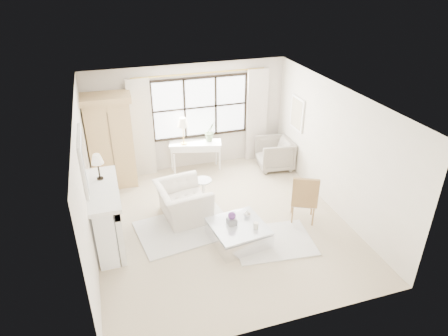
{
  "coord_description": "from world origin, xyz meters",
  "views": [
    {
      "loc": [
        -2.02,
        -6.54,
        4.91
      ],
      "look_at": [
        0.12,
        0.2,
        1.18
      ],
      "focal_mm": 32.0,
      "sensor_mm": 36.0,
      "label": 1
    }
  ],
  "objects": [
    {
      "name": "side_table",
      "position": [
        -0.11,
        1.02,
        0.33
      ],
      "size": [
        0.4,
        0.4,
        0.51
      ],
      "color": "white",
      "rests_on": "floor"
    },
    {
      "name": "club_armchair",
      "position": [
        -0.7,
        0.48,
        0.37
      ],
      "size": [
        1.12,
        1.24,
        0.74
      ],
      "primitive_type": "imported",
      "rotation": [
        0.0,
        0.0,
        1.68
      ],
      "color": "silver",
      "rests_on": "floor"
    },
    {
      "name": "art_canvas",
      "position": [
        2.45,
        1.7,
        1.55
      ],
      "size": [
        0.01,
        0.52,
        0.72
      ],
      "primitive_type": "cube",
      "color": "beige",
      "rests_on": "wall_right"
    },
    {
      "name": "rug_left",
      "position": [
        -0.76,
        0.01,
        0.02
      ],
      "size": [
        2.06,
        1.58,
        0.03
      ],
      "primitive_type": "cube",
      "rotation": [
        0.0,
        0.0,
        0.14
      ],
      "color": "silver",
      "rests_on": "floor"
    },
    {
      "name": "armoire",
      "position": [
        -1.96,
        2.36,
        1.14
      ],
      "size": [
        1.14,
        0.74,
        2.24
      ],
      "rotation": [
        0.0,
        0.0,
        -0.03
      ],
      "color": "tan",
      "rests_on": "floor"
    },
    {
      "name": "wall_left",
      "position": [
        -2.5,
        0.0,
        1.35
      ],
      "size": [
        0.0,
        5.5,
        5.5
      ],
      "primitive_type": "plane",
      "rotation": [
        1.57,
        0.0,
        1.57
      ],
      "color": "silver",
      "rests_on": "ground"
    },
    {
      "name": "rug_right",
      "position": [
        0.77,
        -0.91,
        0.01
      ],
      "size": [
        1.64,
        1.3,
        0.03
      ],
      "primitive_type": "cube",
      "rotation": [
        0.0,
        0.0,
        -0.11
      ],
      "color": "silver",
      "rests_on": "floor"
    },
    {
      "name": "wall_right",
      "position": [
        2.5,
        0.0,
        1.35
      ],
      "size": [
        0.0,
        5.5,
        5.5
      ],
      "primitive_type": "plane",
      "rotation": [
        1.57,
        0.0,
        -1.57
      ],
      "color": "silver",
      "rests_on": "ground"
    },
    {
      "name": "curtain_rod",
      "position": [
        0.3,
        2.67,
        2.47
      ],
      "size": [
        3.3,
        0.04,
        0.04
      ],
      "primitive_type": "cylinder",
      "rotation": [
        0.0,
        1.57,
        0.0
      ],
      "color": "#AE8E3C",
      "rests_on": "wall_back"
    },
    {
      "name": "console_lamp",
      "position": [
        -0.23,
        2.41,
        1.36
      ],
      "size": [
        0.28,
        0.28,
        0.69
      ],
      "color": "gold",
      "rests_on": "console_table"
    },
    {
      "name": "pillar_candle",
      "position": [
        0.42,
        -0.86,
        0.44
      ],
      "size": [
        0.1,
        0.1,
        0.12
      ],
      "primitive_type": "cylinder",
      "color": "silver",
      "rests_on": "coffee_table"
    },
    {
      "name": "mirror_glass",
      "position": [
        -2.44,
        0.0,
        1.84
      ],
      "size": [
        0.02,
        1.0,
        0.8
      ],
      "primitive_type": "cube",
      "color": "#B8BDC3",
      "rests_on": "wall_left"
    },
    {
      "name": "mantel_lamp",
      "position": [
        -2.26,
        0.33,
        1.65
      ],
      "size": [
        0.22,
        0.22,
        0.51
      ],
      "color": "black",
      "rests_on": "fireplace"
    },
    {
      "name": "wall_front",
      "position": [
        0.0,
        -2.75,
        1.35
      ],
      "size": [
        5.0,
        0.0,
        5.0
      ],
      "primitive_type": "plane",
      "rotation": [
        -1.57,
        0.0,
        0.0
      ],
      "color": "white",
      "rests_on": "ground"
    },
    {
      "name": "planter_flowers",
      "position": [
        0.02,
        -0.61,
        0.58
      ],
      "size": [
        0.15,
        0.15,
        0.15
      ],
      "primitive_type": "sphere",
      "color": "#5B2F77",
      "rests_on": "planter_box"
    },
    {
      "name": "window_frame",
      "position": [
        0.3,
        2.72,
        1.6
      ],
      "size": [
        2.5,
        0.04,
        1.5
      ],
      "primitive_type": null,
      "color": "black",
      "rests_on": "wall_back"
    },
    {
      "name": "curtain_left",
      "position": [
        -1.2,
        2.65,
        1.24
      ],
      "size": [
        0.55,
        0.1,
        2.47
      ],
      "primitive_type": "cube",
      "color": "beige",
      "rests_on": "ground"
    },
    {
      "name": "planter_box",
      "position": [
        0.02,
        -0.61,
        0.44
      ],
      "size": [
        0.18,
        0.18,
        0.12
      ],
      "primitive_type": "cube",
      "rotation": [
        0.0,
        0.0,
        0.09
      ],
      "color": "gray",
      "rests_on": "coffee_table"
    },
    {
      "name": "wingback_chair",
      "position": [
        2.07,
        1.97,
        0.4
      ],
      "size": [
        0.98,
        0.96,
        0.8
      ],
      "primitive_type": "imported",
      "rotation": [
        0.0,
        0.0,
        -1.71
      ],
      "color": "gray",
      "rests_on": "floor"
    },
    {
      "name": "ceiling",
      "position": [
        0.0,
        0.0,
        2.7
      ],
      "size": [
        5.5,
        5.5,
        0.0
      ],
      "primitive_type": "plane",
      "rotation": [
        3.14,
        0.0,
        0.0
      ],
      "color": "white",
      "rests_on": "ground"
    },
    {
      "name": "floor",
      "position": [
        0.0,
        0.0,
        0.0
      ],
      "size": [
        5.5,
        5.5,
        0.0
      ],
      "primitive_type": "plane",
      "color": "#C7B494",
      "rests_on": "ground"
    },
    {
      "name": "mirror_frame",
      "position": [
        -2.47,
        0.0,
        1.84
      ],
      "size": [
        0.05,
        1.15,
        0.95
      ],
      "primitive_type": "cube",
      "color": "silver",
      "rests_on": "wall_left"
    },
    {
      "name": "curtain_right",
      "position": [
        1.8,
        2.65,
        1.24
      ],
      "size": [
        0.55,
        0.1,
        2.47
      ],
      "primitive_type": "cube",
      "color": "beige",
      "rests_on": "ground"
    },
    {
      "name": "console_table",
      "position": [
        0.07,
        2.42,
        0.4
      ],
      "size": [
        1.37,
        0.77,
        0.8
      ],
      "rotation": [
        0.0,
        0.0,
        -0.26
      ],
      "color": "white",
      "rests_on": "floor"
    },
    {
      "name": "coffee_table",
      "position": [
        0.13,
        -0.68,
        0.18
      ],
      "size": [
        1.12,
        1.12,
        0.38
      ],
      "rotation": [
        0.0,
        0.0,
        0.12
      ],
      "color": "silver",
      "rests_on": "floor"
    },
    {
      "name": "wall_back",
      "position": [
        0.0,
        2.75,
        1.35
      ],
      "size": [
        5.0,
        0.0,
        5.0
      ],
      "primitive_type": "plane",
      "rotation": [
        1.57,
        0.0,
        0.0
      ],
      "color": "beige",
      "rests_on": "ground"
    },
    {
      "name": "fireplace",
      "position": [
        -2.27,
        0.0,
        0.65
      ],
      "size": [
        0.58,
        1.66,
        1.26
      ],
      "color": "white",
      "rests_on": "ground"
    },
    {
      "name": "art_frame",
      "position": [
        2.47,
        1.7,
        1.55
      ],
      "size": [
        0.04,
        0.62,
        0.82
      ],
      "primitive_type": "cube",
      "color": "white",
      "rests_on": "wall_right"
    },
    {
      "name": "french_chair",
      "position": [
        1.65,
        -0.4,
        0.31
      ],
      "size": [
        0.64,
        0.64,
        1.08
      ],
      "rotation": [
        0.0,
        0.0,
        2.7
      ],
      "color": "#A17743",
      "rests_on": "floor"
    },
    {
      "name": "orchid_plant",
      "position": [
        0.46,
        2.41,
        1.05
      ],
      "size": [
        0.34,
        0.31,
        0.51
      ],
      "primitive_type": "imported",
      "rotation": [
        0.0,
        0.0,
        0.35
      ],
      "color": "#647D53",
      "rests_on": "console_table"
    },
    {
      "name": "window_pane",
      "position": [
        0.3,
        2.73,
        1.6
      ],
      "size": [
        2.4,
        0.02,
        1.5
      ],
      "primitive_type": "cube",
      "color": "white",
      "rests_on": "wall_back"
    },
    {
      "name": "coffee_vase",
      "position": [
        0.39,
        -0.46,
        0.45
      ],
      "size": [
        0.17,
        0.17,
        0.15
      ],
      "primitive_type": "imported",
      "rotation": [
        0.0,
        0.0,
        0.2
      ],
      "color": "silver",
      "rests_on": "coffee_table"
    }
  ]
}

